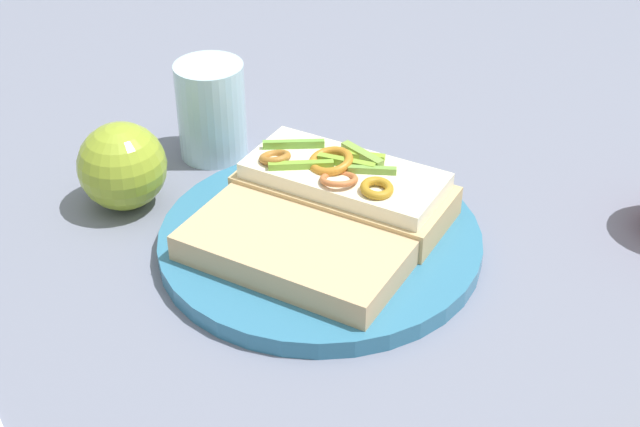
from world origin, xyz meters
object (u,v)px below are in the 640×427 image
plate (320,241)px  drinking_glass (211,110)px  sandwich (344,188)px  bread_slice_side (294,250)px  apple_1 (122,166)px

plate → drinking_glass: 0.19m
sandwich → bread_slice_side: 0.09m
sandwich → apple_1: bearing=-159.9°
plate → apple_1: size_ratio=3.42×
plate → bread_slice_side: (0.01, 0.04, 0.02)m
apple_1 → plate: bearing=170.4°
plate → sandwich: sandwich is taller
drinking_glass → apple_1: bearing=63.3°
drinking_glass → bread_slice_side: bearing=124.7°
plate → sandwich: size_ratio=1.35×
plate → apple_1: (0.18, -0.03, 0.03)m
bread_slice_side → plate: bearing=90.4°
plate → drinking_glass: size_ratio=2.85×
bread_slice_side → apple_1: bearing=174.7°
bread_slice_side → drinking_glass: bearing=142.4°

